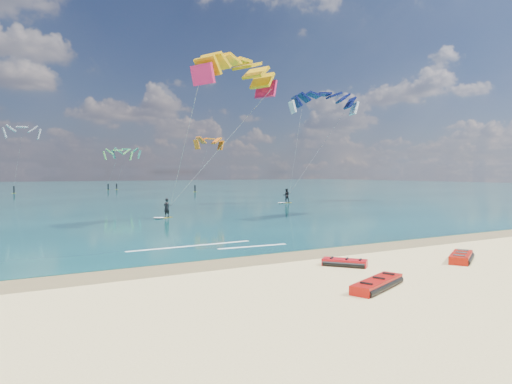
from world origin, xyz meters
TOP-DOWN VIEW (x-y plane):
  - ground at (0.00, 40.00)m, footprint 320.00×320.00m
  - wet_sand_strip at (0.00, 3.00)m, footprint 320.00×2.40m
  - sea at (0.00, 104.00)m, footprint 320.00×200.00m
  - packed_kite_left at (2.02, -3.76)m, footprint 3.28×2.17m
  - packed_kite_mid at (3.56, -0.15)m, footprint 2.14×2.26m
  - packed_kite_right at (9.08, -1.91)m, footprint 2.91×2.41m
  - kitesurfer_main at (5.40, 20.77)m, footprint 11.50×9.33m
  - kitesurfer_far at (25.76, 33.92)m, footprint 11.99×5.73m
  - shoreline_foam at (0.56, 7.45)m, footprint 8.66×2.32m
  - distant_kites at (-9.27, 84.10)m, footprint 74.78×42.69m

SIDE VIEW (x-z plane):
  - ground at x=0.00m, z-range 0.00..0.00m
  - packed_kite_left at x=2.02m, z-range -0.20..0.20m
  - packed_kite_mid at x=3.56m, z-range -0.18..0.18m
  - packed_kite_right at x=9.08m, z-range -0.22..0.22m
  - wet_sand_strip at x=0.00m, z-range 0.00..0.01m
  - sea at x=0.00m, z-range 0.00..0.04m
  - shoreline_foam at x=0.56m, z-range 0.04..0.05m
  - distant_kites at x=-9.27m, z-range -1.68..13.07m
  - kitesurfer_main at x=5.40m, z-range 0.14..15.07m
  - kitesurfer_far at x=25.76m, z-range 0.68..16.96m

